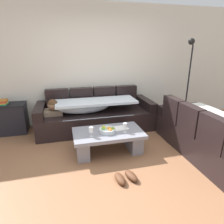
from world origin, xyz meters
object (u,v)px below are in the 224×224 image
object	(u,v)px
couch_along_wall	(94,115)
wine_glass_near_right	(125,126)
coffee_table	(108,139)
wine_glass_near_left	(91,130)
side_cabinet	(9,119)
open_magazine	(120,128)
book_stack_on_cabinet	(3,102)
fruit_bowl	(108,130)
pair_of_shoes	(126,177)
floor_lamp	(188,77)
couch_near_window	(207,135)

from	to	relation	value
couch_along_wall	wine_glass_near_right	size ratio (longest dim) A/B	15.17
couch_along_wall	coffee_table	size ratio (longest dim) A/B	2.10
couch_along_wall	wine_glass_near_left	world-z (taller)	couch_along_wall
coffee_table	side_cabinet	world-z (taller)	side_cabinet
coffee_table	open_magazine	distance (m)	0.29
open_magazine	book_stack_on_cabinet	size ratio (longest dim) A/B	1.25
side_cabinet	book_stack_on_cabinet	world-z (taller)	book_stack_on_cabinet
fruit_bowl	pair_of_shoes	world-z (taller)	fruit_bowl
book_stack_on_cabinet	floor_lamp	distance (m)	4.08
couch_along_wall	open_magazine	world-z (taller)	couch_along_wall
couch_along_wall	couch_near_window	size ratio (longest dim) A/B	1.30
side_cabinet	floor_lamp	size ratio (longest dim) A/B	0.37
fruit_bowl	floor_lamp	xyz separation A→B (m)	(2.15, 0.98, 0.69)
floor_lamp	couch_near_window	bearing A→B (deg)	-109.64
wine_glass_near_left	floor_lamp	bearing A→B (deg)	23.75
floor_lamp	wine_glass_near_left	bearing A→B (deg)	-156.25
open_magazine	floor_lamp	bearing A→B (deg)	21.77
book_stack_on_cabinet	wine_glass_near_right	bearing A→B (deg)	-32.17
open_magazine	pair_of_shoes	bearing A→B (deg)	-104.48
couch_along_wall	coffee_table	bearing A→B (deg)	-85.85
couch_along_wall	floor_lamp	distance (m)	2.35
open_magazine	couch_along_wall	bearing A→B (deg)	105.00
wine_glass_near_right	open_magazine	world-z (taller)	wine_glass_near_right
side_cabinet	floor_lamp	xyz separation A→B (m)	(3.99, -0.34, 0.80)
couch_along_wall	floor_lamp	world-z (taller)	floor_lamp
couch_near_window	pair_of_shoes	distance (m)	1.65
coffee_table	floor_lamp	xyz separation A→B (m)	(2.13, 0.94, 0.88)
wine_glass_near_right	floor_lamp	xyz separation A→B (m)	(1.86, 1.04, 0.62)
open_magazine	book_stack_on_cabinet	bearing A→B (deg)	148.05
couch_near_window	floor_lamp	size ratio (longest dim) A/B	0.99
open_magazine	book_stack_on_cabinet	xyz separation A→B (m)	(-2.15, 1.20, 0.31)
couch_along_wall	book_stack_on_cabinet	world-z (taller)	couch_along_wall
fruit_bowl	open_magazine	xyz separation A→B (m)	(0.26, 0.11, -0.04)
couch_along_wall	side_cabinet	distance (m)	1.80
couch_along_wall	coffee_table	distance (m)	1.07
floor_lamp	book_stack_on_cabinet	bearing A→B (deg)	175.33
pair_of_shoes	open_magazine	bearing A→B (deg)	78.38
open_magazine	book_stack_on_cabinet	distance (m)	2.48
wine_glass_near_right	side_cabinet	bearing A→B (deg)	147.08
coffee_table	couch_along_wall	bearing A→B (deg)	94.15
couch_along_wall	fruit_bowl	xyz separation A→B (m)	(0.06, -1.09, 0.10)
couch_along_wall	couch_near_window	bearing A→B (deg)	-41.71
couch_near_window	wine_glass_near_left	xyz separation A→B (m)	(-1.94, 0.33, 0.16)
side_cabinet	floor_lamp	bearing A→B (deg)	-4.84
open_magazine	side_cabinet	world-z (taller)	side_cabinet
wine_glass_near_left	wine_glass_near_right	distance (m)	0.58
wine_glass_near_right	open_magazine	size ratio (longest dim) A/B	0.59
couch_near_window	wine_glass_near_right	bearing A→B (deg)	75.05
couch_along_wall	pair_of_shoes	bearing A→B (deg)	-86.12
wine_glass_near_left	wine_glass_near_right	size ratio (longest dim) A/B	1.00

